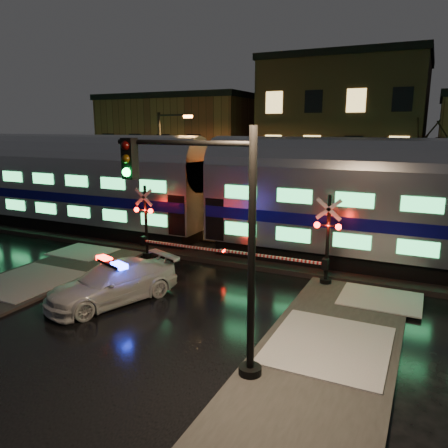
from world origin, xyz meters
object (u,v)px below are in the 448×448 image
Objects in this scene: police_car at (113,283)px; streetlight at (164,162)px; crossing_signal_left at (151,230)px; traffic_light at (214,247)px; crossing_signal_right at (318,248)px.

streetlight is (-5.34, 11.89, 3.57)m from police_car.
crossing_signal_left is at bearing 130.29° from police_car.
police_car is 13.51m from streetlight.
streetlight is at bearing 131.00° from traffic_light.
traffic_light reaches higher than police_car.
streetlight is (-12.00, 6.70, 2.72)m from crossing_signal_right.
police_car is 6.89m from traffic_light.
police_car is 0.75× the size of streetlight.
crossing_signal_left is 11.04m from traffic_light.
streetlight reaches higher than crossing_signal_left.
streetlight reaches higher than police_car.
streetlight is at bearing 135.37° from police_car.
traffic_light is (-0.94, -7.84, 1.93)m from crossing_signal_right.
police_car is at bearing -70.90° from crossing_signal_left.
traffic_light reaches higher than crossing_signal_left.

